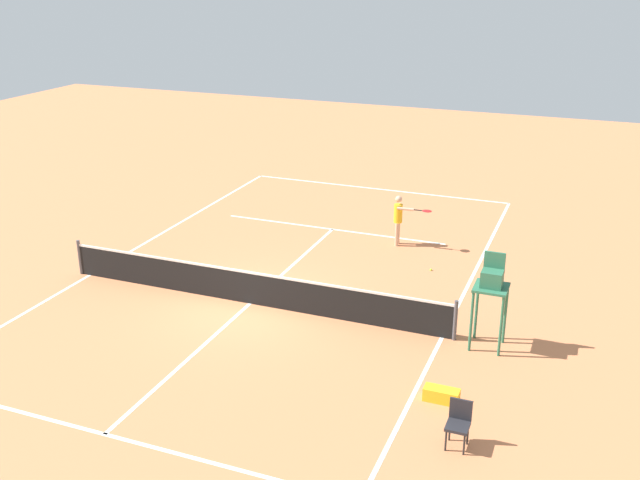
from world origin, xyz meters
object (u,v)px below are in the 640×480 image
object	(u,v)px
courtside_chair_near	(459,422)
equipment_bag	(441,395)
player_serving	(400,216)
umpire_chair	(491,286)
tennis_ball	(431,270)

from	to	relation	value
courtside_chair_near	equipment_bag	distance (m)	1.59
player_serving	umpire_chair	bearing A→B (deg)	29.90
player_serving	umpire_chair	distance (m)	7.06
courtside_chair_near	equipment_bag	size ratio (longest dim) A/B	1.25
umpire_chair	courtside_chair_near	size ratio (longest dim) A/B	2.54
courtside_chair_near	equipment_bag	xyz separation A→B (m)	(0.63, -1.40, -0.38)
player_serving	equipment_bag	size ratio (longest dim) A/B	2.23
umpire_chair	courtside_chair_near	world-z (taller)	umpire_chair
courtside_chair_near	tennis_ball	bearing A→B (deg)	-73.20
player_serving	courtside_chair_near	xyz separation A→B (m)	(-4.03, 10.06, -0.47)
umpire_chair	courtside_chair_near	bearing A→B (deg)	91.96
player_serving	tennis_ball	distance (m)	2.51
umpire_chair	player_serving	bearing A→B (deg)	-56.50
tennis_ball	umpire_chair	distance (m)	5.00
player_serving	courtside_chair_near	bearing A→B (deg)	18.23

